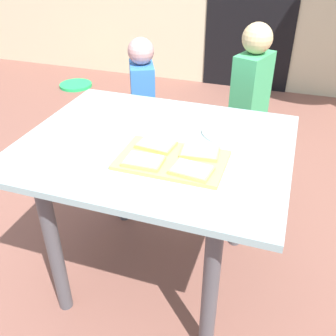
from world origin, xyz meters
name	(u,v)px	position (x,y,z in m)	size (l,w,h in m)	color
ground_plane	(158,270)	(0.00, 0.00, 0.00)	(16.00, 16.00, 0.00)	brown
dining_table	(156,168)	(0.00, 0.00, 0.64)	(1.11, 0.90, 0.76)	#8EADB0
cutting_board	(172,160)	(0.11, -0.12, 0.77)	(0.41, 0.26, 0.02)	tan
pizza_slice_near_right	(192,170)	(0.21, -0.19, 0.79)	(0.15, 0.12, 0.02)	tan
pizza_slice_far_right	(200,152)	(0.21, -0.06, 0.79)	(0.15, 0.12, 0.02)	tan
pizza_slice_far_left	(156,145)	(0.03, -0.06, 0.79)	(0.15, 0.12, 0.02)	tan
pizza_slice_near_left	(144,161)	(0.02, -0.19, 0.79)	(0.15, 0.10, 0.02)	tan
plate_white_right	(228,133)	(0.27, 0.17, 0.77)	(0.22, 0.22, 0.01)	white
child_left	(143,106)	(-0.38, 0.79, 0.55)	(0.23, 0.28, 0.97)	#493869
child_right	(249,107)	(0.28, 0.81, 0.63)	(0.21, 0.27, 1.10)	#35415A
garden_hose_coil	(76,85)	(-1.76, 2.21, 0.02)	(0.35, 0.35, 0.03)	#22C25E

